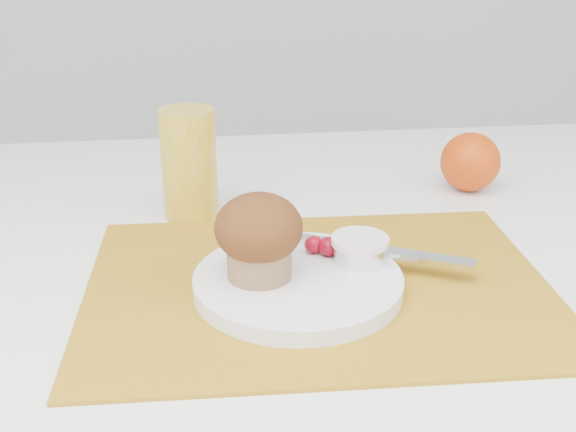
{
  "coord_description": "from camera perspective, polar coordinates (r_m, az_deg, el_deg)",
  "views": [
    {
      "loc": [
        -0.18,
        -0.72,
        1.1
      ],
      "look_at": [
        -0.09,
        -0.02,
        0.8
      ],
      "focal_mm": 45.0,
      "sensor_mm": 36.0,
      "label": 1
    }
  ],
  "objects": [
    {
      "name": "placemat",
      "position": [
        0.73,
        2.41,
        -5.53
      ],
      "size": [
        0.47,
        0.35,
        0.0
      ],
      "primitive_type": "cube",
      "rotation": [
        0.0,
        0.0,
        -0.03
      ],
      "color": "#A57517",
      "rests_on": "table"
    },
    {
      "name": "plate",
      "position": [
        0.71,
        0.79,
        -5.29
      ],
      "size": [
        0.21,
        0.21,
        0.02
      ],
      "primitive_type": "cylinder",
      "rotation": [
        0.0,
        0.0,
        0.03
      ],
      "color": "white",
      "rests_on": "placemat"
    },
    {
      "name": "ramekin",
      "position": [
        0.74,
        5.68,
        -2.76
      ],
      "size": [
        0.06,
        0.06,
        0.02
      ],
      "primitive_type": "cylinder",
      "rotation": [
        0.0,
        0.0,
        -0.11
      ],
      "color": "silver",
      "rests_on": "plate"
    },
    {
      "name": "cream",
      "position": [
        0.73,
        5.71,
        -1.94
      ],
      "size": [
        0.06,
        0.06,
        0.01
      ],
      "primitive_type": "cylinder",
      "rotation": [
        0.0,
        0.0,
        0.04
      ],
      "color": "silver",
      "rests_on": "ramekin"
    },
    {
      "name": "raspberry_near",
      "position": [
        0.75,
        2.06,
        -2.27
      ],
      "size": [
        0.02,
        0.02,
        0.02
      ],
      "primitive_type": "ellipsoid",
      "color": "#60020D",
      "rests_on": "plate"
    },
    {
      "name": "raspberry_far",
      "position": [
        0.75,
        3.22,
        -2.41
      ],
      "size": [
        0.02,
        0.02,
        0.02
      ],
      "primitive_type": "ellipsoid",
      "color": "#56020B",
      "rests_on": "plate"
    },
    {
      "name": "butter_knife",
      "position": [
        0.76,
        6.24,
        -2.59
      ],
      "size": [
        0.21,
        0.12,
        0.01
      ],
      "primitive_type": "cube",
      "rotation": [
        0.0,
        0.0,
        -0.47
      ],
      "color": "silver",
      "rests_on": "plate"
    },
    {
      "name": "orange",
      "position": [
        1.0,
        14.2,
        4.16
      ],
      "size": [
        0.08,
        0.08,
        0.08
      ],
      "primitive_type": "sphere",
      "color": "#C43F06",
      "rests_on": "table"
    },
    {
      "name": "juice_glass",
      "position": [
        0.88,
        -7.83,
        4.11
      ],
      "size": [
        0.08,
        0.08,
        0.13
      ],
      "primitive_type": "cylinder",
      "rotation": [
        0.0,
        0.0,
        0.19
      ],
      "color": "gold",
      "rests_on": "table"
    },
    {
      "name": "muffin",
      "position": [
        0.69,
        -2.32,
        -1.51
      ],
      "size": [
        0.09,
        0.09,
        0.09
      ],
      "color": "#936B47",
      "rests_on": "plate"
    }
  ]
}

